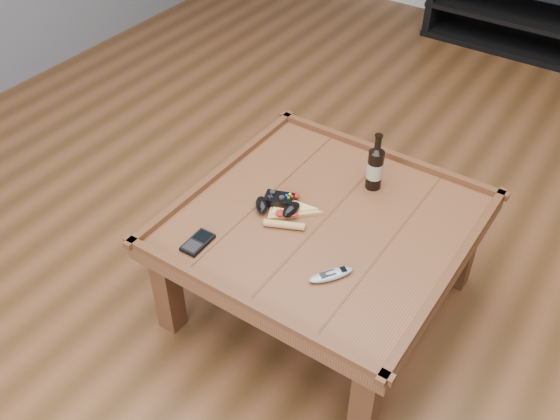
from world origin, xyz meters
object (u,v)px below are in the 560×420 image
Objects in this scene: coffee_table at (324,232)px; remote_control at (331,275)px; media_console at (537,14)px; game_controller at (278,204)px; pizza_slice at (288,210)px; smartphone at (198,242)px; beer_bottle at (375,167)px.

coffee_table reaches higher than remote_control.
coffee_table is 0.29m from remote_control.
media_console is 2.81m from game_controller.
media_console is 4.52× the size of pizza_slice.
remote_control is at bearing -57.24° from pizza_slice.
pizza_slice is 2.51× the size of smartphone.
beer_bottle reaches higher than media_console.
game_controller reaches higher than coffee_table.
coffee_table is 2.75m from media_console.
beer_bottle is 0.40m from game_controller.
game_controller is at bearing -165.39° from coffee_table.
pizza_slice is 0.36m from smartphone.
pizza_slice reaches higher than smartphone.
beer_bottle is 1.93× the size of smartphone.
game_controller is 0.39m from remote_control.
pizza_slice is at bearing -12.26° from game_controller.
game_controller is at bearing 162.95° from pizza_slice.
media_console is at bearing 90.00° from coffee_table.
media_console reaches higher than pizza_slice.
pizza_slice is at bearing -92.71° from media_console.
media_console reaches higher than coffee_table.
beer_bottle is 1.53× the size of remote_control.
game_controller is (-0.17, -2.80, 0.23)m from media_console.
smartphone is (-0.35, -0.63, -0.09)m from beer_bottle.
game_controller is at bearing -125.95° from beer_bottle.
remote_control is (0.46, 0.12, 0.00)m from smartphone.
smartphone is at bearing -130.02° from coffee_table.
game_controller is at bearing 66.93° from smartphone.
coffee_table is at bearing -90.00° from media_console.
remote_control is at bearing -48.37° from game_controller.
pizza_slice reaches higher than remote_control.
beer_bottle reaches higher than game_controller.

